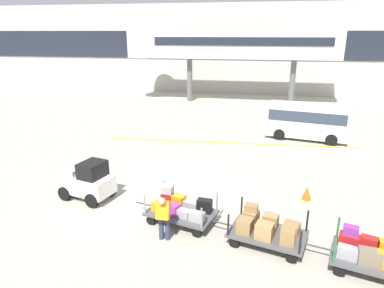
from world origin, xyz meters
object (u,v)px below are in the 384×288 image
(baggage_cart_middle, at_px, (266,229))
(safety_cone_near, at_px, (307,193))
(baggage_tug, at_px, (87,181))
(baggage_handler, at_px, (164,216))
(shuttle_van, at_px, (307,119))
(baggage_cart_lead, at_px, (181,208))
(baggage_cart_tail, at_px, (376,255))

(baggage_cart_middle, height_order, safety_cone_near, baggage_cart_middle)
(baggage_tug, xyz_separation_m, baggage_handler, (3.72, -2.27, 0.11))
(baggage_handler, bearing_deg, shuttle_van, 65.01)
(baggage_cart_lead, xyz_separation_m, safety_cone_near, (4.51, 2.55, -0.24))
(baggage_cart_tail, bearing_deg, shuttle_van, 91.47)
(shuttle_van, bearing_deg, baggage_cart_lead, -116.28)
(baggage_tug, relative_size, baggage_cart_middle, 0.75)
(baggage_cart_tail, distance_m, safety_cone_near, 4.34)
(baggage_cart_lead, distance_m, shuttle_van, 12.38)
(safety_cone_near, bearing_deg, baggage_handler, -141.70)
(baggage_handler, xyz_separation_m, safety_cone_near, (4.78, 3.77, -0.59))
(baggage_cart_lead, bearing_deg, baggage_cart_middle, -15.69)
(baggage_tug, height_order, baggage_cart_tail, baggage_tug)
(baggage_cart_lead, height_order, safety_cone_near, baggage_cart_lead)
(baggage_tug, relative_size, safety_cone_near, 4.21)
(baggage_cart_lead, bearing_deg, shuttle_van, 63.72)
(shuttle_van, xyz_separation_m, safety_cone_near, (-0.96, -8.53, -0.96))
(baggage_cart_middle, height_order, baggage_handler, baggage_handler)
(baggage_cart_middle, bearing_deg, baggage_tug, 164.84)
(baggage_tug, xyz_separation_m, safety_cone_near, (8.50, 1.50, -0.48))
(baggage_tug, relative_size, baggage_cart_tail, 0.75)
(baggage_tug, xyz_separation_m, baggage_cart_middle, (6.88, -1.86, -0.21))
(baggage_cart_tail, xyz_separation_m, baggage_handler, (-6.06, 0.37, 0.34))
(baggage_tug, bearing_deg, baggage_handler, -31.39)
(baggage_cart_middle, xyz_separation_m, shuttle_van, (2.58, 11.89, 0.70))
(shuttle_van, relative_size, safety_cone_near, 9.24)
(baggage_cart_middle, relative_size, safety_cone_near, 5.61)
(baggage_handler, distance_m, safety_cone_near, 6.12)
(baggage_tug, height_order, baggage_cart_lead, baggage_tug)
(baggage_cart_middle, bearing_deg, baggage_cart_lead, 164.31)
(baggage_cart_lead, xyz_separation_m, shuttle_van, (5.47, 11.08, 0.72))
(baggage_handler, bearing_deg, baggage_cart_lead, 77.82)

